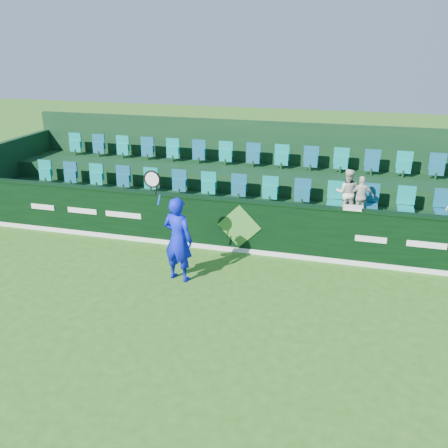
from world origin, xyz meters
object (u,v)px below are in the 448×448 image
(spectator_left, at_px, (347,193))
(towel, at_px, (353,208))
(spectator_middle, at_px, (361,197))
(tennis_player, at_px, (178,239))

(spectator_left, bearing_deg, towel, 97.25)
(spectator_left, bearing_deg, spectator_middle, 178.46)
(spectator_left, xyz_separation_m, spectator_middle, (0.35, 0.00, -0.08))
(tennis_player, relative_size, spectator_middle, 2.41)
(tennis_player, relative_size, spectator_left, 2.10)
(towel, bearing_deg, spectator_middle, 80.94)
(tennis_player, xyz_separation_m, towel, (3.57, 1.84, 0.42))
(spectator_left, xyz_separation_m, towel, (0.17, -1.12, -0.02))
(spectator_middle, xyz_separation_m, towel, (-0.18, -1.12, 0.06))
(towel, bearing_deg, tennis_player, -152.70)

